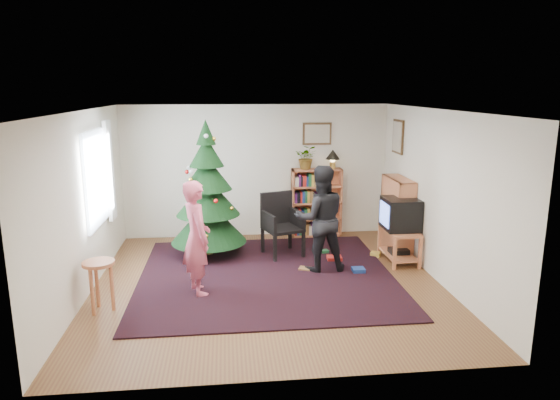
{
  "coord_description": "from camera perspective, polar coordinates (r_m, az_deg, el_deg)",
  "views": [
    {
      "loc": [
        -0.57,
        -6.84,
        2.8
      ],
      "look_at": [
        0.25,
        0.64,
        1.1
      ],
      "focal_mm": 32.0,
      "sensor_mm": 36.0,
      "label": 1
    }
  ],
  "objects": [
    {
      "name": "person_standing",
      "position": [
        6.9,
        -9.51,
        -4.31
      ],
      "size": [
        0.57,
        0.68,
        1.6
      ],
      "primitive_type": "imported",
      "rotation": [
        0.0,
        0.0,
        1.94
      ],
      "color": "#C24D66",
      "rests_on": "rug"
    },
    {
      "name": "stool",
      "position": [
        6.76,
        -19.97,
        -7.82
      ],
      "size": [
        0.4,
        0.4,
        0.67
      ],
      "color": "#C47046",
      "rests_on": "floor"
    },
    {
      "name": "table_lamp",
      "position": [
        9.48,
        6.05,
        5.05
      ],
      "size": [
        0.27,
        0.27,
        0.36
      ],
      "color": "#A57F33",
      "rests_on": "bookshelf_back"
    },
    {
      "name": "wall_front",
      "position": [
        4.64,
        1.18,
        -6.76
      ],
      "size": [
        5.0,
        0.02,
        2.5
      ],
      "primitive_type": "cube",
      "color": "silver",
      "rests_on": "floor"
    },
    {
      "name": "crt_tv",
      "position": [
        8.3,
        13.6,
        -1.54
      ],
      "size": [
        0.54,
        0.59,
        0.51
      ],
      "color": "black",
      "rests_on": "tv_stand"
    },
    {
      "name": "floor",
      "position": [
        7.41,
        -1.37,
        -9.46
      ],
      "size": [
        5.0,
        5.0,
        0.0
      ],
      "primitive_type": "plane",
      "color": "brown",
      "rests_on": "ground"
    },
    {
      "name": "bookshelf_back",
      "position": [
        9.58,
        4.18,
        -0.19
      ],
      "size": [
        0.95,
        0.3,
        1.3
      ],
      "color": "#C47046",
      "rests_on": "floor"
    },
    {
      "name": "wall_back",
      "position": [
        9.49,
        -2.7,
        3.31
      ],
      "size": [
        5.0,
        0.02,
        2.5
      ],
      "primitive_type": "cube",
      "color": "silver",
      "rests_on": "floor"
    },
    {
      "name": "armchair",
      "position": [
        8.5,
        0.23,
        -2.43
      ],
      "size": [
        0.74,
        0.75,
        1.06
      ],
      "rotation": [
        0.0,
        0.0,
        0.32
      ],
      "color": "black",
      "rests_on": "rug"
    },
    {
      "name": "picture_back",
      "position": [
        9.51,
        4.26,
        7.56
      ],
      "size": [
        0.55,
        0.03,
        0.42
      ],
      "color": "#4C3319",
      "rests_on": "wall_back"
    },
    {
      "name": "rug",
      "position": [
        7.69,
        -1.56,
        -8.56
      ],
      "size": [
        3.8,
        3.6,
        0.02
      ],
      "primitive_type": "cube",
      "color": "black",
      "rests_on": "floor"
    },
    {
      "name": "bookshelf_right",
      "position": [
        8.82,
        13.24,
        -1.62
      ],
      "size": [
        0.3,
        0.95,
        1.3
      ],
      "rotation": [
        0.0,
        0.0,
        1.57
      ],
      "color": "#C47046",
      "rests_on": "floor"
    },
    {
      "name": "tv_stand",
      "position": [
        8.43,
        13.45,
        -4.73
      ],
      "size": [
        0.47,
        0.85,
        0.55
      ],
      "color": "#C47046",
      "rests_on": "floor"
    },
    {
      "name": "person_by_chair",
      "position": [
        7.7,
        4.63,
        -2.14
      ],
      "size": [
        0.83,
        0.65,
        1.66
      ],
      "primitive_type": "imported",
      "rotation": [
        0.0,
        0.0,
        3.17
      ],
      "color": "black",
      "rests_on": "rug"
    },
    {
      "name": "potted_plant",
      "position": [
        9.39,
        3.05,
        4.9
      ],
      "size": [
        0.48,
        0.44,
        0.45
      ],
      "primitive_type": "imported",
      "rotation": [
        0.0,
        0.0,
        -0.24
      ],
      "color": "gray",
      "rests_on": "bookshelf_back"
    },
    {
      "name": "floor_clutter",
      "position": [
        8.29,
        6.84,
        -6.82
      ],
      "size": [
        1.49,
        1.15,
        0.08
      ],
      "color": "#A51E19",
      "rests_on": "rug"
    },
    {
      "name": "curtain",
      "position": [
        8.45,
        -18.88,
        3.19
      ],
      "size": [
        0.06,
        0.35,
        1.6
      ],
      "primitive_type": "cube",
      "color": "white",
      "rests_on": "wall_left"
    },
    {
      "name": "christmas_tree",
      "position": [
        8.41,
        -8.24,
        -0.05
      ],
      "size": [
        1.27,
        1.27,
        2.3
      ],
      "rotation": [
        0.0,
        0.0,
        0.23
      ],
      "color": "#3F2816",
      "rests_on": "rug"
    },
    {
      "name": "wall_right",
      "position": [
        7.66,
        17.56,
        0.45
      ],
      "size": [
        0.02,
        5.0,
        2.5
      ],
      "primitive_type": "cube",
      "color": "silver",
      "rests_on": "floor"
    },
    {
      "name": "ceiling",
      "position": [
        6.87,
        -1.48,
        10.22
      ],
      "size": [
        5.0,
        5.0,
        0.0
      ],
      "primitive_type": "plane",
      "rotation": [
        3.14,
        0.0,
        0.0
      ],
      "color": "white",
      "rests_on": "wall_back"
    },
    {
      "name": "picture_right",
      "position": [
        9.15,
        13.34,
        7.06
      ],
      "size": [
        0.03,
        0.5,
        0.6
      ],
      "color": "#4C3319",
      "rests_on": "wall_right"
    },
    {
      "name": "wall_left",
      "position": [
        7.28,
        -21.45,
        -0.47
      ],
      "size": [
        0.02,
        5.0,
        2.5
      ],
      "primitive_type": "cube",
      "color": "silver",
      "rests_on": "floor"
    },
    {
      "name": "window_pane",
      "position": [
        7.79,
        -20.26,
        2.33
      ],
      "size": [
        0.04,
        1.2,
        1.4
      ],
      "primitive_type": "cube",
      "color": "silver",
      "rests_on": "wall_left"
    }
  ]
}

